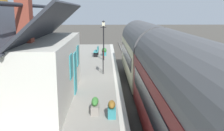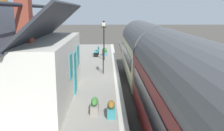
% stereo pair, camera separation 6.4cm
% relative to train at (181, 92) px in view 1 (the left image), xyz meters
% --- Properties ---
extents(ground_plane, '(160.00, 160.00, 0.00)m').
position_rel_train_xyz_m(ground_plane, '(7.17, 0.90, -2.22)').
color(ground_plane, '#4C473F').
extents(platform, '(32.00, 5.73, 0.95)m').
position_rel_train_xyz_m(platform, '(7.17, 4.76, -1.74)').
color(platform, gray).
rests_on(platform, ground).
extents(platform_edge_coping, '(32.00, 0.36, 0.02)m').
position_rel_train_xyz_m(platform_edge_coping, '(7.17, 2.08, -1.25)').
color(platform_edge_coping, beige).
rests_on(platform_edge_coping, platform).
extents(rail_near, '(52.00, 0.08, 0.14)m').
position_rel_train_xyz_m(rail_near, '(7.17, -0.72, -2.15)').
color(rail_near, gray).
rests_on(rail_near, ground).
extents(rail_far, '(52.00, 0.08, 0.14)m').
position_rel_train_xyz_m(rail_far, '(7.17, 0.72, -2.15)').
color(rail_far, gray).
rests_on(rail_far, ground).
extents(train, '(26.82, 2.73, 4.32)m').
position_rel_train_xyz_m(train, '(0.00, 0.00, 0.00)').
color(train, black).
rests_on(train, ground).
extents(station_building, '(7.86, 3.65, 5.34)m').
position_rel_train_xyz_m(station_building, '(2.87, 6.04, 0.32)').
color(station_building, silver).
rests_on(station_building, platform).
extents(bench_by_lamp, '(1.42, 0.50, 0.88)m').
position_rel_train_xyz_m(bench_by_lamp, '(14.75, 3.62, -0.79)').
color(bench_by_lamp, teal).
rests_on(bench_by_lamp, platform).
extents(planter_edge_far, '(0.46, 0.46, 0.75)m').
position_rel_train_xyz_m(planter_edge_far, '(14.96, 2.93, -0.88)').
color(planter_edge_far, teal).
rests_on(planter_edge_far, platform).
extents(planter_bench_left, '(0.88, 0.32, 0.61)m').
position_rel_train_xyz_m(planter_bench_left, '(1.25, 3.21, -0.97)').
color(planter_bench_left, gray).
rests_on(planter_bench_left, platform).
extents(planter_corner_building, '(0.48, 0.48, 0.84)m').
position_rel_train_xyz_m(planter_corner_building, '(14.83, 5.78, -0.79)').
color(planter_corner_building, '#9E5138').
rests_on(planter_corner_building, platform).
extents(planter_by_door, '(0.70, 0.32, 0.64)m').
position_rel_train_xyz_m(planter_by_door, '(0.78, 2.53, -0.95)').
color(planter_by_door, teal).
rests_on(planter_by_door, platform).
extents(lamp_post_platform, '(0.32, 0.50, 3.37)m').
position_rel_train_xyz_m(lamp_post_platform, '(12.76, 2.96, 1.12)').
color(lamp_post_platform, black).
rests_on(lamp_post_platform, platform).
extents(station_sign_board, '(0.96, 0.06, 1.57)m').
position_rel_train_xyz_m(station_sign_board, '(8.13, 2.95, -0.07)').
color(station_sign_board, black).
rests_on(station_sign_board, platform).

